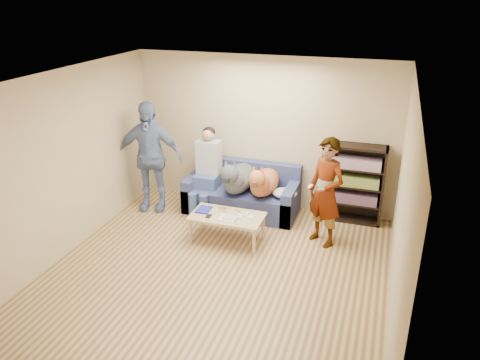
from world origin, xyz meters
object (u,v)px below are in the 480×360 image
(notebook_blue, at_px, (204,210))
(coffee_table, at_px, (227,218))
(dog_gray, at_px, (238,178))
(sofa, at_px, (242,195))
(person_seated, at_px, (207,167))
(bookshelf, at_px, (352,181))
(person_standing_right, at_px, (326,192))
(person_standing_left, at_px, (149,157))
(dog_tan, at_px, (263,182))
(camera_silver, at_px, (222,209))

(notebook_blue, distance_m, coffee_table, 0.41)
(dog_gray, height_order, coffee_table, dog_gray)
(sofa, relative_size, dog_gray, 1.48)
(person_seated, xyz_separation_m, coffee_table, (0.69, -0.94, -0.40))
(person_seated, height_order, bookshelf, person_seated)
(person_standing_right, xyz_separation_m, person_standing_left, (-3.02, 0.28, 0.12))
(dog_gray, xyz_separation_m, coffee_table, (0.13, -0.88, -0.30))
(person_standing_left, distance_m, notebook_blue, 1.47)
(person_standing_left, height_order, bookshelf, person_standing_left)
(person_standing_left, xyz_separation_m, notebook_blue, (1.23, -0.62, -0.52))
(person_standing_right, bearing_deg, person_standing_left, -151.75)
(person_standing_right, height_order, sofa, person_standing_right)
(notebook_blue, height_order, dog_tan, dog_tan)
(person_standing_right, relative_size, dog_tan, 1.40)
(person_standing_right, height_order, dog_gray, person_standing_right)
(sofa, distance_m, person_seated, 0.78)
(coffee_table, bearing_deg, camera_silver, 135.00)
(bookshelf, bearing_deg, camera_silver, -147.06)
(person_standing_right, height_order, person_standing_left, person_standing_left)
(notebook_blue, height_order, coffee_table, notebook_blue)
(sofa, xyz_separation_m, dog_tan, (0.41, -0.17, 0.37))
(sofa, height_order, bookshelf, bookshelf)
(notebook_blue, relative_size, sofa, 0.14)
(dog_gray, xyz_separation_m, dog_tan, (0.44, 0.02, -0.02))
(dog_gray, bearing_deg, sofa, 82.26)
(person_standing_right, relative_size, bookshelf, 1.27)
(sofa, xyz_separation_m, coffee_table, (0.10, -1.06, 0.09))
(sofa, height_order, person_seated, person_seated)
(camera_silver, relative_size, person_seated, 0.07)
(camera_silver, distance_m, dog_tan, 0.91)
(person_standing_right, bearing_deg, person_seated, -161.19)
(person_standing_right, distance_m, dog_gray, 1.60)
(notebook_blue, height_order, camera_silver, camera_silver)
(person_standing_right, bearing_deg, bookshelf, 104.87)
(person_standing_right, distance_m, dog_tan, 1.21)
(bookshelf, bearing_deg, dog_gray, -167.11)
(person_seated, relative_size, dog_tan, 1.25)
(person_standing_right, xyz_separation_m, dog_tan, (-1.08, 0.51, -0.18))
(sofa, bearing_deg, person_standing_right, -24.26)
(camera_silver, xyz_separation_m, dog_tan, (0.43, 0.78, 0.20))
(bookshelf, bearing_deg, person_seated, -171.44)
(bookshelf, bearing_deg, sofa, -172.60)
(person_standing_left, relative_size, dog_tan, 1.61)
(person_standing_right, xyz_separation_m, dog_gray, (-1.52, 0.49, -0.15))
(notebook_blue, relative_size, dog_gray, 0.20)
(person_standing_left, bearing_deg, camera_silver, -32.76)
(camera_silver, bearing_deg, dog_tan, 60.99)
(camera_silver, relative_size, coffee_table, 0.10)
(person_standing_right, xyz_separation_m, bookshelf, (0.31, 0.91, -0.15))
(person_seated, height_order, dog_tan, person_seated)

